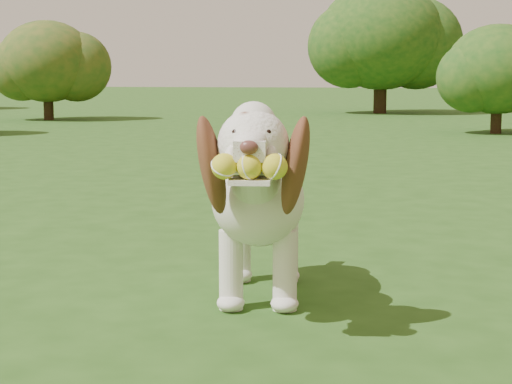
# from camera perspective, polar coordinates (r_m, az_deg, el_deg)

# --- Properties ---
(ground) EXTENTS (80.00, 80.00, 0.00)m
(ground) POSITION_cam_1_polar(r_m,az_deg,el_deg) (3.17, 0.72, -6.05)
(ground) COLOR #244814
(ground) RESTS_ON ground
(dog) EXTENTS (0.43, 1.05, 0.69)m
(dog) POSITION_cam_1_polar(r_m,az_deg,el_deg) (2.85, 0.25, -0.16)
(dog) COLOR white
(dog) RESTS_ON ground
(shrub_i) EXTENTS (2.34, 2.34, 2.42)m
(shrub_i) POSITION_cam_1_polar(r_m,az_deg,el_deg) (16.29, 8.35, 10.23)
(shrub_i) COLOR #382314
(shrub_i) RESTS_ON ground
(shrub_c) EXTENTS (1.32, 1.32, 1.36)m
(shrub_c) POSITION_cam_1_polar(r_m,az_deg,el_deg) (11.19, 15.83, 7.87)
(shrub_c) COLOR #382314
(shrub_c) RESTS_ON ground
(shrub_e) EXTENTS (1.54, 1.54, 1.59)m
(shrub_e) POSITION_cam_1_polar(r_m,az_deg,el_deg) (14.27, -13.76, 8.45)
(shrub_e) COLOR #382314
(shrub_e) RESTS_ON ground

